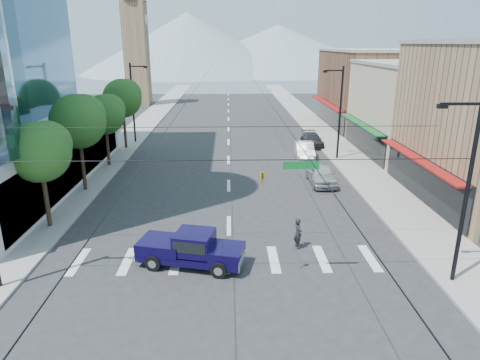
{
  "coord_description": "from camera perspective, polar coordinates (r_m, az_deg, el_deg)",
  "views": [
    {
      "loc": [
        0.05,
        -18.94,
        11.05
      ],
      "look_at": [
        0.71,
        6.13,
        3.0
      ],
      "focal_mm": 32.0,
      "sensor_mm": 36.0,
      "label": 1
    }
  ],
  "objects": [
    {
      "name": "sidewalk_left",
      "position": [
        61.15,
        -12.95,
        7.01
      ],
      "size": [
        4.0,
        120.0,
        0.15
      ],
      "primitive_type": "cube",
      "color": "gray",
      "rests_on": "ground"
    },
    {
      "name": "pickup_truck",
      "position": [
        22.46,
        -6.62,
        -8.99
      ],
      "size": [
        5.82,
        3.18,
        1.87
      ],
      "rotation": [
        0.0,
        0.0,
        -0.24
      ],
      "color": "#0D0735",
      "rests_on": "ground"
    },
    {
      "name": "mountain_left",
      "position": [
        169.61,
        -6.94,
        17.66
      ],
      "size": [
        80.0,
        80.0,
        22.0
      ],
      "primitive_type": "cone",
      "color": "gray",
      "rests_on": "ground"
    },
    {
      "name": "lamp_pole_ne",
      "position": [
        42.73,
        13.05,
        9.13
      ],
      "size": [
        2.0,
        0.25,
        9.0
      ],
      "color": "black",
      "rests_on": "ground"
    },
    {
      "name": "tree_midnear",
      "position": [
        34.35,
        -20.57,
        7.53
      ],
      "size": [
        4.09,
        4.09,
        7.52
      ],
      "color": "black",
      "rests_on": "ground"
    },
    {
      "name": "lamp_pole_nw",
      "position": [
        50.47,
        -14.0,
        10.33
      ],
      "size": [
        2.0,
        0.25,
        9.0
      ],
      "color": "black",
      "rests_on": "ground"
    },
    {
      "name": "sidewalk_right",
      "position": [
        61.13,
        9.86,
        7.2
      ],
      "size": [
        4.0,
        120.0,
        0.15
      ],
      "primitive_type": "cube",
      "color": "gray",
      "rests_on": "ground"
    },
    {
      "name": "signal_rig",
      "position": [
        19.05,
        -1.0,
        -1.86
      ],
      "size": [
        21.8,
        0.2,
        9.0
      ],
      "color": "black",
      "rests_on": "ground"
    },
    {
      "name": "parked_car_near",
      "position": [
        35.71,
        10.76,
        0.88
      ],
      "size": [
        2.02,
        4.99,
        1.7
      ],
      "primitive_type": "imported",
      "rotation": [
        0.0,
        0.0,
        -0.0
      ],
      "color": "#AFB0B4",
      "rests_on": "ground"
    },
    {
      "name": "tree_midfar",
      "position": [
        41.04,
        -17.42,
        8.51
      ],
      "size": [
        3.65,
        3.64,
        6.71
      ],
      "color": "black",
      "rests_on": "ground"
    },
    {
      "name": "parked_car_far",
      "position": [
        48.89,
        9.59,
        5.33
      ],
      "size": [
        2.08,
        4.9,
        1.41
      ],
      "primitive_type": "imported",
      "rotation": [
        0.0,
        0.0,
        0.02
      ],
      "color": "#2D2D2F",
      "rests_on": "ground"
    },
    {
      "name": "shop_mid",
      "position": [
        47.8,
        23.44,
        8.48
      ],
      "size": [
        12.0,
        14.0,
        9.0
      ],
      "primitive_type": "cube",
      "color": "tan",
      "rests_on": "ground"
    },
    {
      "name": "tree_near",
      "position": [
        28.06,
        -24.88,
        3.66
      ],
      "size": [
        3.65,
        3.64,
        6.71
      ],
      "color": "black",
      "rests_on": "ground"
    },
    {
      "name": "clock_tower",
      "position": [
        82.61,
        -13.69,
        17.04
      ],
      "size": [
        4.8,
        4.8,
        20.4
      ],
      "color": "#8C6B4C",
      "rests_on": "ground"
    },
    {
      "name": "mountain_right",
      "position": [
        180.06,
        5.07,
        17.08
      ],
      "size": [
        90.0,
        90.0,
        18.0
      ],
      "primitive_type": "cone",
      "color": "gray",
      "rests_on": "ground"
    },
    {
      "name": "shop_far",
      "position": [
        62.52,
        17.46,
        11.45
      ],
      "size": [
        12.0,
        18.0,
        10.0
      ],
      "primitive_type": "cube",
      "color": "brown",
      "rests_on": "ground"
    },
    {
      "name": "pedestrian",
      "position": [
        24.34,
        7.73,
        -7.05
      ],
      "size": [
        0.56,
        0.73,
        1.78
      ],
      "primitive_type": "imported",
      "rotation": [
        0.0,
        0.0,
        1.8
      ],
      "color": "black",
      "rests_on": "ground"
    },
    {
      "name": "parked_car_mid",
      "position": [
        43.31,
        8.59,
        3.93
      ],
      "size": [
        2.06,
        5.05,
        1.63
      ],
      "primitive_type": "imported",
      "rotation": [
        0.0,
        0.0,
        -0.07
      ],
      "color": "silver",
      "rests_on": "ground"
    },
    {
      "name": "ground",
      "position": [
        21.93,
        -1.48,
        -12.47
      ],
      "size": [
        160.0,
        160.0,
        0.0
      ],
      "primitive_type": "plane",
      "color": "#28282B",
      "rests_on": "ground"
    },
    {
      "name": "tree_far",
      "position": [
        47.67,
        -15.26,
        10.62
      ],
      "size": [
        4.09,
        4.09,
        7.52
      ],
      "color": "black",
      "rests_on": "ground"
    }
  ]
}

